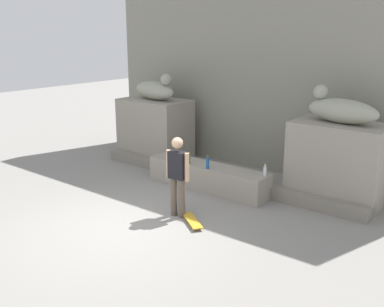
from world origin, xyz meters
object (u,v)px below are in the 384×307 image
Objects in this scene: skater at (178,174)px; statue_reclining_left at (155,90)px; bottle_clear at (265,171)px; bottle_blue at (208,163)px; statue_reclining_right at (341,110)px; skateboard at (192,221)px; bottle_green at (189,159)px.

statue_reclining_left is at bearing 133.79° from skater.
statue_reclining_left is 6.27× the size of bottle_clear.
bottle_blue is 1.19× the size of bottle_clear.
statue_reclining_left reaches higher than bottle_clear.
statue_reclining_right is at bearing 39.70° from bottle_clear.
skateboard is at bearing -18.62° from skater.
bottle_blue is 1.11× the size of bottle_green.
statue_reclining_right is at bearing 48.13° from skater.
skater is (3.18, -2.84, -1.14)m from statue_reclining_left.
statue_reclining_left is at bearing 8.61° from statue_reclining_right.
bottle_green is (-0.58, 0.04, -0.02)m from bottle_blue.
statue_reclining_right is 2.16× the size of skateboard.
bottle_clear is (0.97, 1.85, -0.22)m from skater.
bottle_blue is at bearing 151.34° from skateboard.
skater is at bearing -31.51° from statue_reclining_left.
bottle_blue is at bearing -3.87° from bottle_green.
bottle_blue reaches higher than bottle_clear.
bottle_clear is (1.29, 0.38, -0.02)m from bottle_blue.
bottle_green reaches higher than bottle_clear.
skater is (-2.19, -2.85, -1.14)m from statue_reclining_right.
skateboard is 2.70× the size of bottle_green.
skater is 2.10m from bottle_clear.
bottle_blue is (-2.51, -1.38, -1.33)m from statue_reclining_right.
bottle_blue is 0.59m from bottle_green.
bottle_blue is at bearing 97.90° from skater.
skateboard is at bearing -49.91° from bottle_green.
skater reaches higher than bottle_clear.
bottle_clear is at bearing -3.21° from statue_reclining_left.
bottle_clear is at bearing 48.18° from statue_reclining_right.
bottle_blue reaches higher than bottle_green.
statue_reclining_right is at bearing 94.92° from skateboard.
statue_reclining_left is 4.42m from skater.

